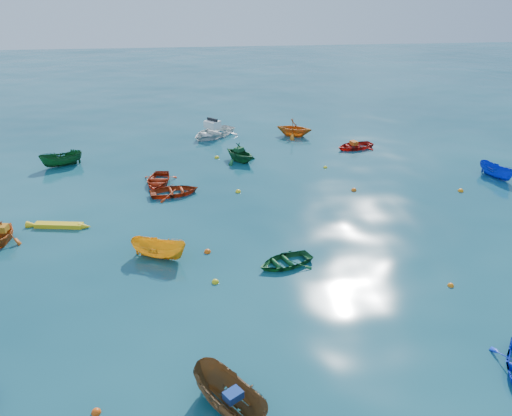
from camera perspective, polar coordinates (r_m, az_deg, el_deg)
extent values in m
plane|color=#0A3A4B|center=(25.48, 1.33, -5.60)|extent=(160.00, 160.00, 0.00)
imported|color=brown|center=(17.77, -2.90, -22.14)|extent=(2.99, 3.61, 1.34)
imported|color=#BA4D11|center=(29.98, -26.91, -3.55)|extent=(2.38, 2.69, 1.32)
imported|color=#F3A415|center=(25.87, -10.96, -5.59)|extent=(3.21, 2.22, 1.16)
imported|color=#125023|center=(24.87, 3.31, -6.47)|extent=(3.34, 2.88, 0.58)
imported|color=#A62F0D|center=(32.92, -9.28, 1.55)|extent=(3.55, 2.85, 0.66)
imported|color=#125126|center=(38.38, -1.84, 5.37)|extent=(3.75, 3.82, 1.52)
imported|color=#B7150F|center=(42.06, 11.17, 6.70)|extent=(3.71, 3.11, 0.66)
imported|color=#0E2AB9|center=(39.10, 25.68, 3.18)|extent=(1.95, 3.03, 1.10)
imported|color=#B32B0E|center=(34.83, -11.12, 2.75)|extent=(2.68, 3.48, 0.67)
imported|color=orange|center=(44.68, 4.36, 8.21)|extent=(4.00, 3.80, 1.65)
imported|color=#0F441D|center=(40.09, -21.24, 4.50)|extent=(3.28, 2.22, 1.19)
imported|color=white|center=(44.65, -4.95, 8.18)|extent=(5.45, 5.44, 1.53)
cube|color=navy|center=(17.10, -2.63, -20.59)|extent=(0.72, 0.68, 0.28)
cube|color=orange|center=(29.66, -27.19, -2.08)|extent=(0.77, 0.61, 0.35)
cube|color=#124B23|center=(38.15, -1.96, 6.70)|extent=(0.80, 0.78, 0.31)
cube|color=#D35B15|center=(41.85, 11.12, 7.31)|extent=(0.64, 0.74, 0.30)
sphere|color=#EE4F0C|center=(18.46, -17.78, -21.39)|extent=(0.32, 0.32, 0.32)
sphere|color=yellow|center=(23.58, -4.67, -8.49)|extent=(0.34, 0.34, 0.34)
sphere|color=orange|center=(24.94, 21.35, -8.30)|extent=(0.30, 0.30, 0.30)
sphere|color=#F05D0D|center=(25.98, -5.56, -5.06)|extent=(0.36, 0.36, 0.36)
sphere|color=yellow|center=(32.86, -2.06, 1.83)|extent=(0.37, 0.37, 0.37)
sphere|color=orange|center=(35.62, 22.34, 1.78)|extent=(0.38, 0.38, 0.38)
sphere|color=yellow|center=(39.17, -4.50, 5.72)|extent=(0.36, 0.36, 0.36)
sphere|color=orange|center=(33.70, 11.11, 1.97)|extent=(0.36, 0.36, 0.36)
sphere|color=yellow|center=(37.37, 7.93, 4.57)|extent=(0.30, 0.30, 0.30)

